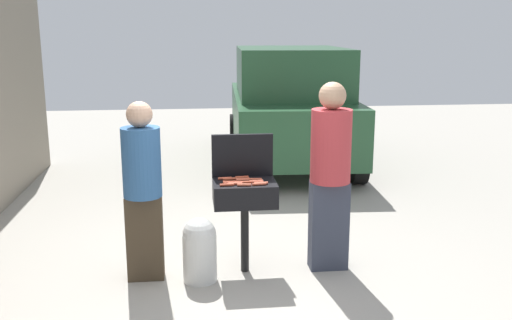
% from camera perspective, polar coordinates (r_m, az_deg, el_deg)
% --- Properties ---
extents(ground_plane, '(24.00, 24.00, 0.00)m').
position_cam_1_polar(ground_plane, '(5.60, -2.47, -11.55)').
color(ground_plane, '#9E998E').
extents(bbq_grill, '(0.60, 0.44, 0.91)m').
position_cam_1_polar(bbq_grill, '(5.46, -1.15, -3.63)').
color(bbq_grill, black).
rests_on(bbq_grill, ground).
extents(grill_lid_open, '(0.60, 0.05, 0.42)m').
position_cam_1_polar(grill_lid_open, '(5.59, -1.38, 0.47)').
color(grill_lid_open, black).
rests_on(grill_lid_open, bbq_grill).
extents(hot_dog_0, '(0.13, 0.04, 0.03)m').
position_cam_1_polar(hot_dog_0, '(5.54, -1.42, -1.74)').
color(hot_dog_0, '#AD4228').
rests_on(hot_dog_0, bbq_grill).
extents(hot_dog_1, '(0.13, 0.04, 0.03)m').
position_cam_1_polar(hot_dog_1, '(5.29, 0.31, -2.43)').
color(hot_dog_1, '#B74C33').
rests_on(hot_dog_1, bbq_grill).
extents(hot_dog_2, '(0.13, 0.03, 0.03)m').
position_cam_1_polar(hot_dog_2, '(5.47, -1.36, -1.92)').
color(hot_dog_2, '#B74C33').
rests_on(hot_dog_2, bbq_grill).
extents(hot_dog_3, '(0.13, 0.03, 0.03)m').
position_cam_1_polar(hot_dog_3, '(5.33, 0.50, -2.33)').
color(hot_dog_3, '#C6593D').
rests_on(hot_dog_3, bbq_grill).
extents(hot_dog_4, '(0.13, 0.04, 0.03)m').
position_cam_1_polar(hot_dog_4, '(5.51, -3.14, -1.84)').
color(hot_dog_4, '#B74C33').
rests_on(hot_dog_4, bbq_grill).
extents(hot_dog_5, '(0.13, 0.04, 0.03)m').
position_cam_1_polar(hot_dog_5, '(5.40, 0.02, -2.11)').
color(hot_dog_5, '#C6593D').
rests_on(hot_dog_5, bbq_grill).
extents(hot_dog_6, '(0.13, 0.03, 0.03)m').
position_cam_1_polar(hot_dog_6, '(5.36, -1.22, -2.25)').
color(hot_dog_6, '#AD4228').
rests_on(hot_dog_6, bbq_grill).
extents(hot_dog_7, '(0.13, 0.03, 0.03)m').
position_cam_1_polar(hot_dog_7, '(5.31, -2.08, -2.38)').
color(hot_dog_7, '#B74C33').
rests_on(hot_dog_7, bbq_grill).
extents(hot_dog_8, '(0.13, 0.04, 0.03)m').
position_cam_1_polar(hot_dog_8, '(5.44, -1.32, -2.02)').
color(hot_dog_8, '#B74C33').
rests_on(hot_dog_8, bbq_grill).
extents(hot_dog_9, '(0.13, 0.03, 0.03)m').
position_cam_1_polar(hot_dog_9, '(5.28, -2.93, -2.50)').
color(hot_dog_9, '#AD4228').
rests_on(hot_dog_9, bbq_grill).
extents(hot_dog_10, '(0.13, 0.04, 0.03)m').
position_cam_1_polar(hot_dog_10, '(5.48, -2.64, -1.91)').
color(hot_dog_10, '#AD4228').
rests_on(hot_dog_10, bbq_grill).
extents(hot_dog_11, '(0.13, 0.04, 0.03)m').
position_cam_1_polar(hot_dog_11, '(5.38, -2.67, -2.20)').
color(hot_dog_11, '#AD4228').
rests_on(hot_dog_11, bbq_grill).
extents(hot_dog_12, '(0.13, 0.04, 0.03)m').
position_cam_1_polar(hot_dog_12, '(5.46, -0.11, -1.94)').
color(hot_dog_12, '#B74C33').
rests_on(hot_dog_12, bbq_grill).
extents(hot_dog_13, '(0.13, 0.04, 0.03)m').
position_cam_1_polar(hot_dog_13, '(5.27, -1.19, -2.50)').
color(hot_dog_13, '#C6593D').
rests_on(hot_dog_13, bbq_grill).
extents(hot_dog_14, '(0.13, 0.03, 0.03)m').
position_cam_1_polar(hot_dog_14, '(5.37, 0.04, -2.20)').
color(hot_dog_14, '#B74C33').
rests_on(hot_dog_14, bbq_grill).
extents(hot_dog_15, '(0.13, 0.03, 0.03)m').
position_cam_1_polar(hot_dog_15, '(5.34, -2.55, -2.31)').
color(hot_dog_15, '#AD4228').
rests_on(hot_dog_15, bbq_grill).
extents(propane_tank, '(0.32, 0.32, 0.62)m').
position_cam_1_polar(propane_tank, '(5.42, -5.65, -8.77)').
color(propane_tank, silver).
rests_on(propane_tank, ground).
extents(person_left, '(0.36, 0.36, 1.70)m').
position_cam_1_polar(person_left, '(5.36, -11.27, -2.47)').
color(person_left, '#3F3323').
rests_on(person_left, ground).
extents(person_right, '(0.39, 0.39, 1.85)m').
position_cam_1_polar(person_right, '(5.52, 7.43, -1.00)').
color(person_right, '#333847').
rests_on(person_right, ground).
extents(parked_minivan, '(2.22, 4.49, 2.02)m').
position_cam_1_polar(parked_minivan, '(10.03, 3.33, 5.49)').
color(parked_minivan, '#234C2D').
rests_on(parked_minivan, ground).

